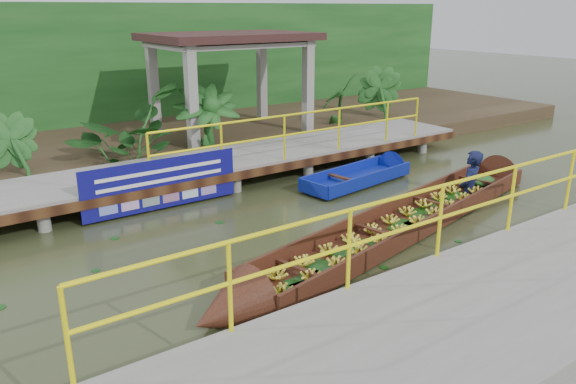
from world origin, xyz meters
TOP-DOWN VIEW (x-y plane):
  - ground at (0.00, 0.00)m, footprint 80.00×80.00m
  - land_strip at (0.00, 7.50)m, footprint 30.00×8.00m
  - far_dock at (0.02, 3.43)m, footprint 16.00×2.06m
  - near_dock at (1.00, -4.20)m, footprint 18.00×2.40m
  - pavilion at (3.00, 6.30)m, footprint 4.40×3.00m
  - foliage_backdrop at (0.00, 10.00)m, footprint 30.00×0.80m
  - vendor_boat at (2.86, -0.91)m, footprint 9.86×2.99m
  - moored_blue_boat at (4.29, 1.65)m, footprint 3.42×1.30m
  - blue_banner at (-0.80, 2.48)m, footprint 3.21×0.04m
  - tropical_plants at (1.30, 5.30)m, footprint 14.22×1.22m

SIDE VIEW (x-z plane):
  - ground at x=0.00m, z-range 0.00..0.00m
  - moored_blue_boat at x=4.29m, z-range -0.26..0.54m
  - land_strip at x=0.00m, z-range 0.00..0.45m
  - vendor_boat at x=2.86m, z-range -0.86..1.37m
  - near_dock at x=1.00m, z-range -0.56..1.16m
  - far_dock at x=0.02m, z-range -0.35..1.30m
  - blue_banner at x=-0.80m, z-range 0.06..1.06m
  - tropical_plants at x=1.30m, z-range 0.45..1.97m
  - foliage_backdrop at x=0.00m, z-range 0.00..4.00m
  - pavilion at x=3.00m, z-range 1.32..4.32m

